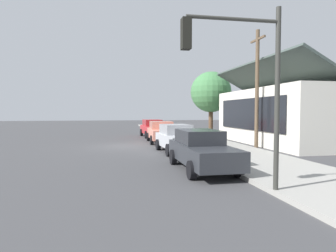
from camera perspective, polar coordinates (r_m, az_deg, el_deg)
ground_plane at (r=20.39m, az=-8.09°, el=-3.87°), size 120.00×120.00×0.00m
sidewalk_curb at (r=21.37m, az=7.11°, el=-3.34°), size 60.00×4.20×0.16m
car_cherry at (r=27.78m, az=-2.90°, el=-0.39°), size 4.73×2.13×1.59m
car_coral at (r=22.74m, az=-1.23°, el=-1.09°), size 4.60×2.13×1.59m
car_silver at (r=17.23m, az=1.74°, el=-2.34°), size 4.39×2.11×1.59m
car_charcoal at (r=12.16m, az=6.37°, el=-4.48°), size 4.91×1.97×1.59m
storefront_building at (r=23.74m, az=22.21°, el=2.01°), size 12.49×6.86×5.82m
shade_tree at (r=30.54m, az=8.18°, el=6.39°), size 4.08×4.08×6.35m
traffic_light_main at (r=8.42m, az=13.82°, el=10.50°), size 0.37×2.79×5.20m
utility_pole_wooden at (r=19.98m, az=16.60°, el=7.20°), size 1.80×0.24×7.50m
fire_hydrant_red at (r=24.16m, az=1.54°, el=-1.62°), size 0.22×0.22×0.71m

